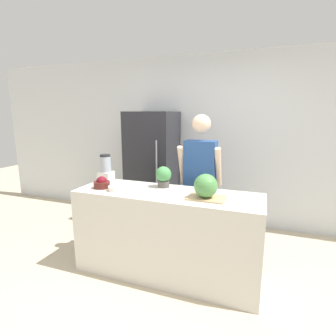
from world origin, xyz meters
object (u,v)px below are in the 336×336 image
Objects in this scene: watermelon at (206,186)px; bowl_cherries at (102,183)px; person at (200,182)px; potted_plant at (163,176)px; blender at (106,169)px; refrigerator at (153,168)px; bowl_cream at (116,188)px.

bowl_cherries is (-1.14, -0.02, -0.08)m from watermelon.
potted_plant is (-0.31, -0.45, 0.15)m from person.
person is 5.22× the size of blender.
refrigerator is 5.34× the size of blender.
person is 1.04m from bowl_cream.
bowl_cream is at bearing -176.57° from watermelon.
bowl_cherries is (-0.93, -0.71, 0.08)m from person.
watermelon reaches higher than bowl_cherries.
refrigerator reaches higher than person.
blender is at bearing -156.09° from person.
person is at bearing 107.32° from watermelon.
person is 0.74m from watermelon.
refrigerator is at bearing 119.06° from potted_plant.
blender is (-1.25, 0.23, 0.02)m from watermelon.
refrigerator is at bearing 97.61° from bowl_cream.
refrigerator is 1.36m from bowl_cherries.
person is (0.91, -0.64, 0.02)m from refrigerator.
refrigerator reaches higher than potted_plant.
blender reaches higher than bowl_cherries.
blender is (-0.11, 0.25, 0.10)m from bowl_cherries.
blender is at bearing 113.59° from bowl_cherries.
bowl_cream is at bearing -82.39° from refrigerator.
watermelon is 0.95m from bowl_cream.
blender reaches higher than bowl_cream.
potted_plant is at bearing -124.33° from person.
blender is at bearing -179.09° from potted_plant.
person is at bearing 55.67° from potted_plant.
bowl_cream is (-0.94, -0.06, -0.10)m from watermelon.
blender is (-0.31, 0.29, 0.12)m from bowl_cream.
refrigerator reaches higher than bowl_cream.
watermelon is 0.58m from potted_plant.
blender is at bearing 169.49° from watermelon.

